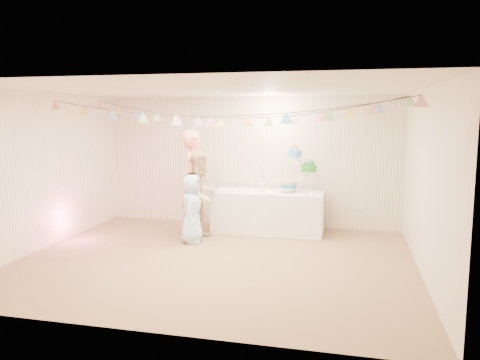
% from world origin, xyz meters
% --- Properties ---
extents(floor, '(6.00, 6.00, 0.00)m').
position_xyz_m(floor, '(0.00, 0.00, 0.00)').
color(floor, brown).
rests_on(floor, ground).
extents(ceiling, '(6.00, 6.00, 0.00)m').
position_xyz_m(ceiling, '(0.00, 0.00, 2.60)').
color(ceiling, silver).
rests_on(ceiling, ground).
extents(back_wall, '(6.00, 6.00, 0.00)m').
position_xyz_m(back_wall, '(0.00, 2.50, 1.30)').
color(back_wall, white).
rests_on(back_wall, ground).
extents(front_wall, '(6.00, 6.00, 0.00)m').
position_xyz_m(front_wall, '(0.00, -2.50, 1.30)').
color(front_wall, white).
rests_on(front_wall, ground).
extents(left_wall, '(5.00, 5.00, 0.00)m').
position_xyz_m(left_wall, '(-3.00, 0.00, 1.30)').
color(left_wall, white).
rests_on(left_wall, ground).
extents(right_wall, '(5.00, 5.00, 0.00)m').
position_xyz_m(right_wall, '(3.00, 0.00, 1.30)').
color(right_wall, white).
rests_on(right_wall, ground).
extents(table, '(2.09, 0.84, 0.78)m').
position_xyz_m(table, '(0.48, 1.97, 0.39)').
color(table, white).
rests_on(table, floor).
extents(cake_stand, '(0.74, 0.43, 0.82)m').
position_xyz_m(cake_stand, '(1.03, 2.02, 1.16)').
color(cake_stand, silver).
rests_on(cake_stand, table).
extents(cake_bottom, '(0.31, 0.31, 0.15)m').
position_xyz_m(cake_bottom, '(0.88, 1.96, 0.84)').
color(cake_bottom, teal).
rests_on(cake_bottom, cake_stand).
extents(cake_middle, '(0.27, 0.27, 0.22)m').
position_xyz_m(cake_middle, '(1.21, 2.11, 1.11)').
color(cake_middle, '#21881D').
rests_on(cake_middle, cake_stand).
extents(cake_top_tier, '(0.25, 0.25, 0.19)m').
position_xyz_m(cake_top_tier, '(0.97, 1.99, 1.38)').
color(cake_top_tier, '#47A6DF').
rests_on(cake_top_tier, cake_stand).
extents(platter, '(0.35, 0.35, 0.02)m').
position_xyz_m(platter, '(-0.11, 1.92, 0.76)').
color(platter, white).
rests_on(platter, table).
extents(posy, '(0.15, 0.15, 0.17)m').
position_xyz_m(posy, '(0.34, 2.02, 0.83)').
color(posy, white).
rests_on(posy, table).
extents(person_adult_a, '(0.53, 0.75, 1.95)m').
position_xyz_m(person_adult_a, '(-0.82, 1.47, 0.98)').
color(person_adult_a, '#E69378').
rests_on(person_adult_a, floor).
extents(person_adult_b, '(0.88, 0.96, 1.60)m').
position_xyz_m(person_adult_b, '(-0.61, 1.20, 0.80)').
color(person_adult_b, '#D2B081').
rests_on(person_adult_b, floor).
extents(person_child, '(0.45, 0.63, 1.20)m').
position_xyz_m(person_child, '(-0.69, 0.90, 0.60)').
color(person_child, '#B1E4FA').
rests_on(person_child, floor).
extents(bunting_back, '(5.60, 1.10, 0.40)m').
position_xyz_m(bunting_back, '(0.00, 1.10, 2.35)').
color(bunting_back, pink).
rests_on(bunting_back, ceiling).
extents(bunting_front, '(5.60, 0.90, 0.36)m').
position_xyz_m(bunting_front, '(0.00, -0.20, 2.32)').
color(bunting_front, '#72A5E5').
rests_on(bunting_front, ceiling).
extents(tealight_0, '(0.04, 0.04, 0.03)m').
position_xyz_m(tealight_0, '(-0.32, 1.82, 0.80)').
color(tealight_0, '#FFD88C').
rests_on(tealight_0, table).
extents(tealight_1, '(0.04, 0.04, 0.03)m').
position_xyz_m(tealight_1, '(0.13, 2.15, 0.80)').
color(tealight_1, '#FFD88C').
rests_on(tealight_1, table).
extents(tealight_2, '(0.04, 0.04, 0.03)m').
position_xyz_m(tealight_2, '(0.58, 1.75, 0.80)').
color(tealight_2, '#FFD88C').
rests_on(tealight_2, table).
extents(tealight_3, '(0.04, 0.04, 0.03)m').
position_xyz_m(tealight_3, '(0.83, 2.19, 0.80)').
color(tealight_3, '#FFD88C').
rests_on(tealight_3, table).
extents(tealight_4, '(0.04, 0.04, 0.03)m').
position_xyz_m(tealight_4, '(1.30, 1.79, 0.80)').
color(tealight_4, '#FFD88C').
rests_on(tealight_4, table).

